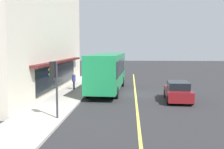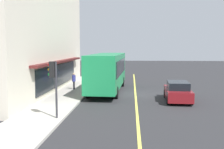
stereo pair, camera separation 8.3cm
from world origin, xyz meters
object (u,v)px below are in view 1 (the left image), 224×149
at_px(car_maroon, 178,92).
at_px(pedestrian_by_curb, 74,80).
at_px(bus, 108,70).
at_px(traffic_light, 54,76).
at_px(car_navy, 112,72).

distance_m(car_maroon, pedestrian_by_curb, 10.03).
distance_m(bus, pedestrian_by_curb, 3.37).
height_order(traffic_light, car_maroon, traffic_light).
distance_m(bus, traffic_light, 10.74).
bearing_deg(traffic_light, car_maroon, -51.80).
relative_size(bus, pedestrian_by_curb, 7.21).
bearing_deg(pedestrian_by_curb, bus, -92.71).
relative_size(traffic_light, car_navy, 0.73).
bearing_deg(pedestrian_by_curb, traffic_light, -174.20).
distance_m(car_navy, pedestrian_by_curb, 11.70).
xyz_separation_m(bus, pedestrian_by_curb, (0.15, 3.24, -0.91)).
bearing_deg(car_navy, car_maroon, -158.69).
height_order(traffic_light, pedestrian_by_curb, traffic_light).
bearing_deg(car_maroon, pedestrian_by_curb, 63.69).
bearing_deg(car_maroon, car_navy, 21.31).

